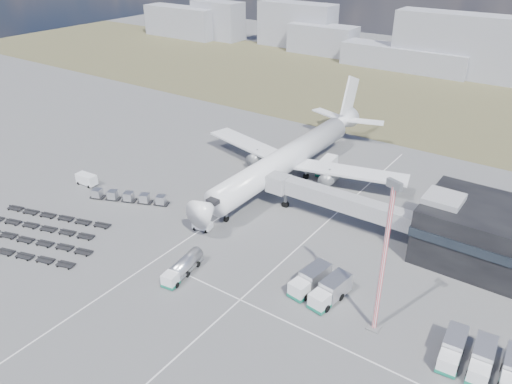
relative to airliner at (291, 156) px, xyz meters
The scene contains 15 objects.
ground 32.81m from the airliner, 90.00° to the right, with size 420.00×420.00×0.00m, color #565659.
grass_strip 77.80m from the airliner, 90.00° to the left, with size 420.00×90.00×0.01m, color #48452B.
lane_markings 31.41m from the airliner, 71.60° to the right, with size 47.12×110.00×0.01m.
jet_bridge 19.89m from the airliner, 36.93° to the right, with size 30.30×3.80×7.05m.
airliner is the anchor object (origin of this frame).
skyline 118.45m from the airliner, 97.31° to the left, with size 304.41×26.17×22.82m.
fuel_tanker 41.15m from the airliner, 83.53° to the right, with size 3.50×9.23×2.91m.
pushback_tug 28.66m from the airliner, 93.74° to the right, with size 3.54×1.99×1.57m, color white.
utility_van 45.36m from the airliner, 140.51° to the right, with size 4.76×2.15×2.50m, color white.
catering_truck 9.73m from the airliner, 52.09° to the left, with size 3.57×7.25×3.21m.
service_trucks_near 41.15m from the airliner, 51.94° to the right, with size 7.63×8.74×3.18m.
service_trucks_far 59.66m from the airliner, 34.22° to the right, with size 10.32×8.11×2.98m.
uld_row 36.06m from the airliner, 126.73° to the right, with size 16.41×8.35×1.88m.
baggage_dollies 55.10m from the airliner, 118.97° to the right, with size 29.46×21.31×0.73m.
floodlight_mast 49.59m from the airliner, 44.39° to the right, with size 2.22×1.81×23.39m.
Camera 1 is at (52.24, -55.30, 49.99)m, focal length 35.00 mm.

